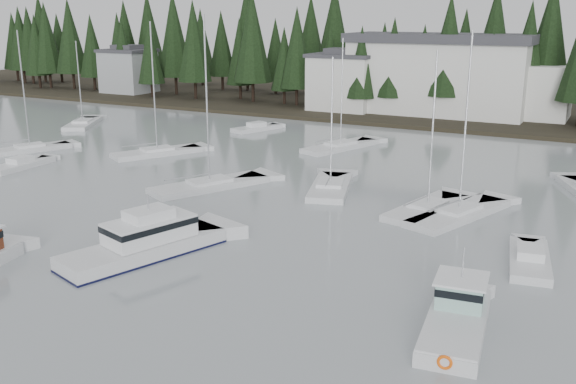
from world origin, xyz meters
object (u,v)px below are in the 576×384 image
harbor_inn (454,76)px  sailboat_11 (330,189)px  house_west (344,81)px  sailboat_1 (341,148)px  sailboat_12 (459,216)px  sailboat_0 (157,154)px  sailboat_2 (428,211)px  sailboat_9 (30,150)px  lobster_boat_teal (457,320)px  runabout_0 (21,166)px  runabout_3 (257,129)px  house_far_west (128,70)px  cabin_cruiser_center (146,245)px  sailboat_5 (210,187)px  runabout_1 (529,262)px  sailboat_3 (83,125)px

harbor_inn → sailboat_11: bearing=-89.1°
house_west → sailboat_1: size_ratio=0.79×
sailboat_11 → sailboat_12: bearing=-119.2°
sailboat_0 → sailboat_12: (32.48, -6.47, -0.01)m
sailboat_2 → sailboat_9: (-43.24, 1.48, 0.02)m
harbor_inn → lobster_boat_teal: 64.58m
house_west → runabout_0: 48.11m
lobster_boat_teal → runabout_3: bearing=33.5°
house_far_west → runabout_0: (28.58, -47.97, -4.27)m
house_west → sailboat_0: size_ratio=0.69×
sailboat_11 → house_far_west: bearing=36.7°
cabin_cruiser_center → sailboat_5: size_ratio=0.73×
sailboat_1 → sailboat_5: (-3.30, -19.96, 0.01)m
sailboat_1 → runabout_1: sailboat_1 is taller
runabout_3 → sailboat_12: bearing=-107.8°
house_far_west → house_west: bearing=-2.7°
sailboat_0 → sailboat_9: 13.94m
house_west → sailboat_12: sailboat_12 is taller
sailboat_12 → runabout_1: bearing=-122.1°
sailboat_2 → runabout_1: bearing=-119.0°
house_far_west → runabout_0: bearing=-59.2°
runabout_3 → cabin_cruiser_center: bearing=-138.6°
sailboat_1 → lobster_boat_teal: bearing=-131.0°
sailboat_5 → sailboat_1: bearing=16.3°
sailboat_9 → runabout_1: sailboat_9 is taller
house_west → sailboat_1: (9.84, -23.78, -4.60)m
sailboat_1 → runabout_3: 14.72m
harbor_inn → runabout_3: size_ratio=4.25×
lobster_boat_teal → runabout_1: lobster_boat_teal is taller
sailboat_12 → runabout_1: size_ratio=1.97×
house_far_west → runabout_1: size_ratio=1.24×
runabout_1 → sailboat_9: bearing=70.8°
sailboat_0 → runabout_3: (1.78, 17.11, 0.06)m
lobster_boat_teal → house_west: bearing=20.7°
sailboat_3 → runabout_3: 23.04m
house_west → harbor_inn: size_ratio=0.32×
harbor_inn → lobster_boat_teal: (15.75, -62.41, -5.29)m
house_west → runabout_1: (32.63, -49.09, -4.52)m
lobster_boat_teal → sailboat_12: (-3.94, 17.12, -0.42)m
cabin_cruiser_center → lobster_boat_teal: size_ratio=1.40×
house_west → sailboat_11: bearing=-68.3°
house_west → sailboat_5: size_ratio=0.65×
cabin_cruiser_center → lobster_boat_teal: bearing=-74.6°
harbor_inn → house_far_west: bearing=-178.7°
runabout_0 → runabout_3: bearing=-22.4°
house_far_west → sailboat_1: size_ratio=0.70×
harbor_inn → lobster_boat_teal: bearing=-75.8°
cabin_cruiser_center → sailboat_12: bearing=-24.6°
sailboat_5 → sailboat_11: sailboat_5 is taller
sailboat_2 → runabout_0: bearing=109.3°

